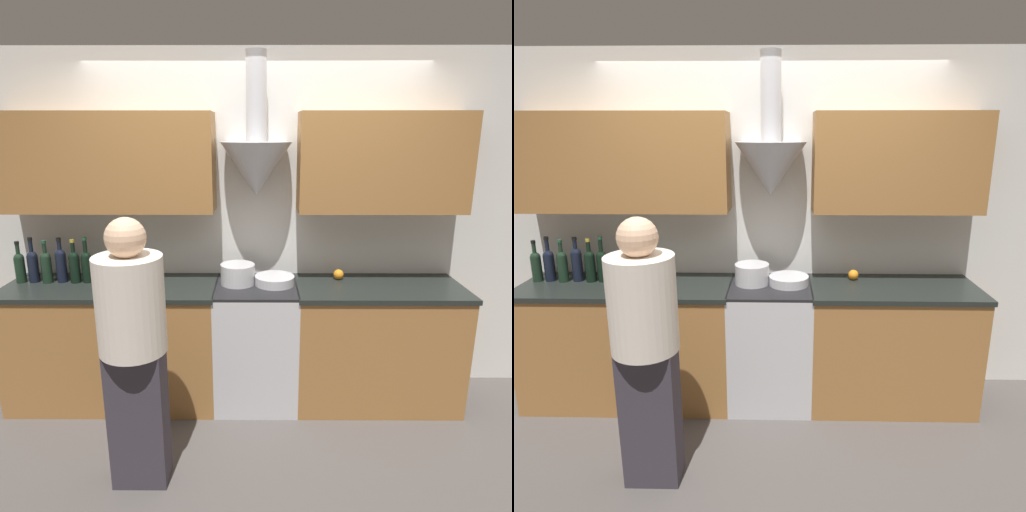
# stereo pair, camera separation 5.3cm
# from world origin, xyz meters

# --- Properties ---
(ground_plane) EXTENTS (12.00, 12.00, 0.00)m
(ground_plane) POSITION_xyz_m (0.00, 0.00, 0.00)
(ground_plane) COLOR #4C4744
(wall_back) EXTENTS (8.40, 0.51, 2.60)m
(wall_back) POSITION_xyz_m (-0.06, 0.58, 1.48)
(wall_back) COLOR white
(wall_back) RESTS_ON ground_plane
(counter_left) EXTENTS (1.56, 0.62, 0.93)m
(counter_left) POSITION_xyz_m (-1.07, 0.31, 0.46)
(counter_left) COLOR #9E6B38
(counter_left) RESTS_ON ground_plane
(counter_right) EXTENTS (1.22, 0.62, 0.93)m
(counter_right) POSITION_xyz_m (0.90, 0.31, 0.46)
(counter_right) COLOR #9E6B38
(counter_right) RESTS_ON ground_plane
(stove_range) EXTENTS (0.60, 0.60, 0.93)m
(stove_range) POSITION_xyz_m (0.00, 0.32, 0.47)
(stove_range) COLOR silver
(stove_range) RESTS_ON ground_plane
(wine_bottle_0) EXTENTS (0.07, 0.07, 0.31)m
(wine_bottle_0) POSITION_xyz_m (-1.76, 0.38, 1.05)
(wine_bottle_0) COLOR black
(wine_bottle_0) RESTS_ON counter_left
(wine_bottle_1) EXTENTS (0.08, 0.08, 0.34)m
(wine_bottle_1) POSITION_xyz_m (-1.66, 0.39, 1.06)
(wine_bottle_1) COLOR black
(wine_bottle_1) RESTS_ON counter_left
(wine_bottle_2) EXTENTS (0.08, 0.08, 0.32)m
(wine_bottle_2) POSITION_xyz_m (-1.55, 0.37, 1.06)
(wine_bottle_2) COLOR black
(wine_bottle_2) RESTS_ON counter_left
(wine_bottle_3) EXTENTS (0.08, 0.08, 0.34)m
(wine_bottle_3) POSITION_xyz_m (-1.45, 0.39, 1.07)
(wine_bottle_3) COLOR black
(wine_bottle_3) RESTS_ON counter_left
(wine_bottle_4) EXTENTS (0.08, 0.08, 0.33)m
(wine_bottle_4) POSITION_xyz_m (-1.35, 0.38, 1.06)
(wine_bottle_4) COLOR black
(wine_bottle_4) RESTS_ON counter_left
(wine_bottle_5) EXTENTS (0.08, 0.08, 0.34)m
(wine_bottle_5) POSITION_xyz_m (-1.26, 0.39, 1.06)
(wine_bottle_5) COLOR black
(wine_bottle_5) RESTS_ON counter_left
(stock_pot) EXTENTS (0.25, 0.25, 0.15)m
(stock_pot) POSITION_xyz_m (-0.14, 0.35, 1.00)
(stock_pot) COLOR silver
(stock_pot) RESTS_ON stove_range
(mixing_bowl) EXTENTS (0.29, 0.29, 0.07)m
(mixing_bowl) POSITION_xyz_m (0.14, 0.34, 0.96)
(mixing_bowl) COLOR silver
(mixing_bowl) RESTS_ON stove_range
(orange_fruit) EXTENTS (0.08, 0.08, 0.08)m
(orange_fruit) POSITION_xyz_m (0.63, 0.46, 0.96)
(orange_fruit) COLOR orange
(orange_fruit) RESTS_ON counter_right
(person_foreground_left) EXTENTS (0.37, 0.37, 1.59)m
(person_foreground_left) POSITION_xyz_m (-0.67, -0.56, 0.87)
(person_foreground_left) COLOR #38333D
(person_foreground_left) RESTS_ON ground_plane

